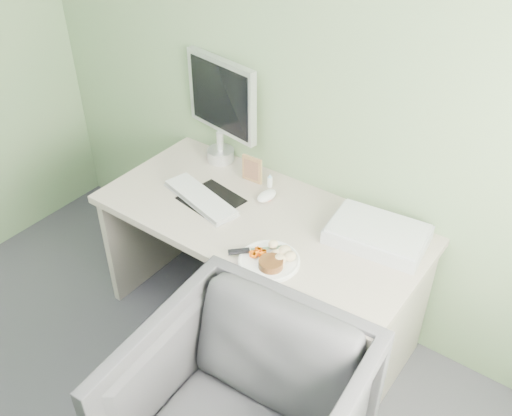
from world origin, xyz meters
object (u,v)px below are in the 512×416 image
Objects in this scene: monitor at (221,105)px; plate at (269,261)px; scanner at (378,235)px; desk at (259,246)px.

plate is at bearing -28.74° from monitor.
monitor is (-1.01, 0.15, 0.29)m from scanner.
desk is 5.93× the size of plate.
monitor reaches higher than desk.
plate is 0.62× the size of scanner.
plate is 0.95m from monitor.
plate reaches higher than desk.
plate is 0.51m from scanner.
desk is at bearing -169.04° from scanner.
plate is at bearing -133.78° from scanner.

